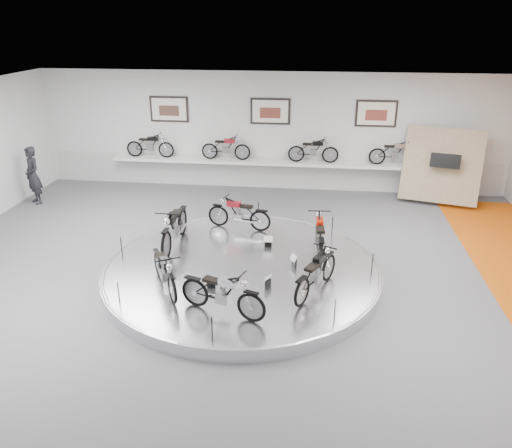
# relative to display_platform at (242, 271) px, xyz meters

# --- Properties ---
(floor) EXTENTS (16.00, 16.00, 0.00)m
(floor) POSITION_rel_display_platform_xyz_m (0.00, -0.30, -0.15)
(floor) COLOR #535456
(floor) RESTS_ON ground
(ceiling) EXTENTS (16.00, 16.00, 0.00)m
(ceiling) POSITION_rel_display_platform_xyz_m (0.00, -0.30, 3.85)
(ceiling) COLOR white
(ceiling) RESTS_ON wall_back
(wall_back) EXTENTS (16.00, 0.00, 16.00)m
(wall_back) POSITION_rel_display_platform_xyz_m (0.00, 6.70, 1.85)
(wall_back) COLOR silver
(wall_back) RESTS_ON floor
(dado_band) EXTENTS (15.68, 0.04, 1.10)m
(dado_band) POSITION_rel_display_platform_xyz_m (0.00, 6.68, 0.40)
(dado_band) COLOR #BCBCBA
(dado_band) RESTS_ON floor
(display_platform) EXTENTS (6.40, 6.40, 0.30)m
(display_platform) POSITION_rel_display_platform_xyz_m (0.00, 0.00, 0.00)
(display_platform) COLOR silver
(display_platform) RESTS_ON floor
(platform_rim) EXTENTS (6.40, 6.40, 0.10)m
(platform_rim) POSITION_rel_display_platform_xyz_m (0.00, 0.00, 0.12)
(platform_rim) COLOR #B2B2BA
(platform_rim) RESTS_ON display_platform
(shelf) EXTENTS (11.00, 0.55, 0.10)m
(shelf) POSITION_rel_display_platform_xyz_m (0.00, 6.40, 0.85)
(shelf) COLOR silver
(shelf) RESTS_ON wall_back
(poster_left) EXTENTS (1.35, 0.06, 0.88)m
(poster_left) POSITION_rel_display_platform_xyz_m (-3.50, 6.66, 2.55)
(poster_left) COLOR white
(poster_left) RESTS_ON wall_back
(poster_center) EXTENTS (1.35, 0.06, 0.88)m
(poster_center) POSITION_rel_display_platform_xyz_m (0.00, 6.66, 2.55)
(poster_center) COLOR white
(poster_center) RESTS_ON wall_back
(poster_right) EXTENTS (1.35, 0.06, 0.88)m
(poster_right) POSITION_rel_display_platform_xyz_m (3.50, 6.66, 2.55)
(poster_right) COLOR white
(poster_right) RESTS_ON wall_back
(display_panel) EXTENTS (2.56, 1.52, 2.30)m
(display_panel) POSITION_rel_display_platform_xyz_m (5.60, 5.80, 1.10)
(display_panel) COLOR tan
(display_panel) RESTS_ON floor
(shelf_bike_a) EXTENTS (1.22, 0.43, 0.73)m
(shelf_bike_a) POSITION_rel_display_platform_xyz_m (-4.20, 6.40, 1.27)
(shelf_bike_a) COLOR black
(shelf_bike_a) RESTS_ON shelf
(shelf_bike_b) EXTENTS (1.22, 0.43, 0.73)m
(shelf_bike_b) POSITION_rel_display_platform_xyz_m (-1.50, 6.40, 1.27)
(shelf_bike_b) COLOR maroon
(shelf_bike_b) RESTS_ON shelf
(shelf_bike_c) EXTENTS (1.22, 0.43, 0.73)m
(shelf_bike_c) POSITION_rel_display_platform_xyz_m (1.50, 6.40, 1.27)
(shelf_bike_c) COLOR black
(shelf_bike_c) RESTS_ON shelf
(shelf_bike_d) EXTENTS (1.22, 0.43, 0.73)m
(shelf_bike_d) POSITION_rel_display_platform_xyz_m (4.20, 6.40, 1.27)
(shelf_bike_d) COLOR #A4A3A8
(shelf_bike_d) RESTS_ON shelf
(bike_a) EXTENTS (0.68, 1.65, 0.95)m
(bike_a) POSITION_rel_display_platform_xyz_m (1.76, 0.93, 0.63)
(bike_a) COLOR #AE1605
(bike_a) RESTS_ON display_platform
(bike_b) EXTENTS (1.59, 0.82, 0.89)m
(bike_b) POSITION_rel_display_platform_xyz_m (-0.40, 2.17, 0.60)
(bike_b) COLOR maroon
(bike_b) RESTS_ON display_platform
(bike_c) EXTENTS (0.65, 1.82, 1.07)m
(bike_c) POSITION_rel_display_platform_xyz_m (-1.83, 0.86, 0.68)
(bike_c) COLOR black
(bike_c) RESTS_ON display_platform
(bike_d) EXTENTS (1.22, 1.56, 0.88)m
(bike_d) POSITION_rel_display_platform_xyz_m (-1.45, -1.25, 0.59)
(bike_d) COLOR black
(bike_d) RESTS_ON display_platform
(bike_e) EXTENTS (1.66, 1.04, 0.92)m
(bike_e) POSITION_rel_display_platform_xyz_m (-0.08, -2.04, 0.61)
(bike_e) COLOR #A4A3A8
(bike_e) RESTS_ON display_platform
(bike_f) EXTENTS (1.18, 1.66, 0.93)m
(bike_f) POSITION_rel_display_platform_xyz_m (1.70, -1.01, 0.61)
(bike_f) COLOR black
(bike_f) RESTS_ON display_platform
(visitor) EXTENTS (0.81, 0.77, 1.87)m
(visitor) POSITION_rel_display_platform_xyz_m (-7.40, 4.17, 0.78)
(visitor) COLOR black
(visitor) RESTS_ON floor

